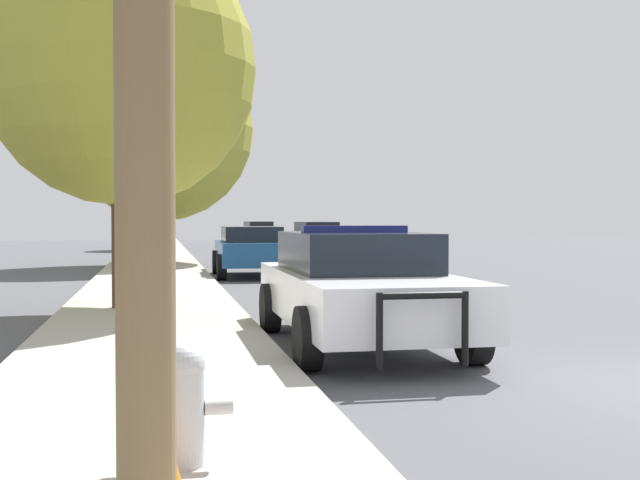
{
  "coord_description": "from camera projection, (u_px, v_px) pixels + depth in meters",
  "views": [
    {
      "loc": [
        -5.0,
        -6.65,
        1.63
      ],
      "look_at": [
        -0.91,
        13.42,
        1.09
      ],
      "focal_mm": 45.0,
      "sensor_mm": 36.0,
      "label": 1
    }
  ],
  "objects": [
    {
      "name": "tree_sidewalk_near",
      "position": [
        120.0,
        70.0,
        13.44
      ],
      "size": [
        4.58,
        4.58,
        6.31
      ],
      "color": "#4C3823",
      "rests_on": "sidewalk_left"
    },
    {
      "name": "traffic_light",
      "position": [
        184.0,
        168.0,
        29.82
      ],
      "size": [
        3.16,
        0.35,
        4.81
      ],
      "color": "#424247",
      "rests_on": "sidewalk_left"
    },
    {
      "name": "police_car",
      "position": [
        358.0,
        285.0,
        10.26
      ],
      "size": [
        2.14,
        4.99,
        1.54
      ],
      "rotation": [
        0.0,
        0.0,
        3.14
      ],
      "color": "white",
      "rests_on": "ground_plane"
    },
    {
      "name": "car_background_oncoming",
      "position": [
        317.0,
        239.0,
        33.8
      ],
      "size": [
        2.09,
        4.22,
        1.5
      ],
      "rotation": [
        0.0,
        0.0,
        3.21
      ],
      "color": "black",
      "rests_on": "ground_plane"
    },
    {
      "name": "car_background_distant",
      "position": [
        258.0,
        233.0,
        48.43
      ],
      "size": [
        2.07,
        4.3,
        1.46
      ],
      "rotation": [
        0.0,
        0.0,
        0.06
      ],
      "color": "maroon",
      "rests_on": "ground_plane"
    },
    {
      "name": "fire_hydrant",
      "position": [
        184.0,
        401.0,
        4.86
      ],
      "size": [
        0.59,
        0.26,
        0.75
      ],
      "color": "#B7BCC1",
      "rests_on": "sidewalk_left"
    },
    {
      "name": "car_background_midblock",
      "position": [
        251.0,
        250.0,
        22.52
      ],
      "size": [
        2.08,
        4.05,
        1.41
      ],
      "rotation": [
        0.0,
        0.0,
        -0.02
      ],
      "color": "navy",
      "rests_on": "ground_plane"
    },
    {
      "name": "sidewalk_left",
      "position": [
        146.0,
        411.0,
        6.53
      ],
      "size": [
        3.0,
        110.0,
        0.13
      ],
      "color": "#ADA89E",
      "rests_on": "ground_plane"
    },
    {
      "name": "tree_sidewalk_far",
      "position": [
        168.0,
        175.0,
        42.71
      ],
      "size": [
        3.72,
        3.72,
        5.73
      ],
      "color": "brown",
      "rests_on": "sidewalk_left"
    },
    {
      "name": "traffic_cone",
      "position": [
        154.0,
        444.0,
        4.3
      ],
      "size": [
        0.34,
        0.34,
        0.58
      ],
      "color": "orange",
      "rests_on": "sidewalk_left"
    },
    {
      "name": "tree_sidewalk_mid",
      "position": [
        160.0,
        128.0,
        27.33
      ],
      "size": [
        6.35,
        6.35,
        7.76
      ],
      "color": "brown",
      "rests_on": "sidewalk_left"
    }
  ]
}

